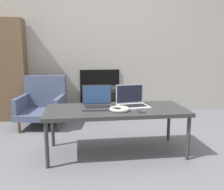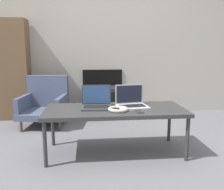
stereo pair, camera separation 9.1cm
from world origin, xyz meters
name	(u,v)px [view 2 (the right image)]	position (x,y,z in m)	size (l,w,h in m)	color
ground_plane	(118,165)	(0.00, 0.00, 0.00)	(14.00, 14.00, 0.00)	slate
wall_back	(103,33)	(0.00, 1.94, 1.29)	(7.00, 0.08, 2.60)	#ADA89E
table	(115,112)	(0.00, 0.29, 0.43)	(1.39, 0.60, 0.46)	#333333
laptop_left	(96,103)	(-0.18, 0.36, 0.51)	(0.31, 0.26, 0.22)	#38383D
laptop_right	(131,102)	(0.18, 0.36, 0.51)	(0.33, 0.28, 0.22)	silver
headphones	(118,109)	(0.02, 0.20, 0.48)	(0.20, 0.20, 0.03)	beige
phone	(140,111)	(0.22, 0.14, 0.47)	(0.06, 0.12, 0.01)	#333338
tv	(103,102)	(-0.02, 1.70, 0.23)	(0.54, 0.38, 0.46)	black
armchair	(45,102)	(-0.86, 1.39, 0.31)	(0.67, 0.68, 0.67)	#47516B
bookshelf	(1,70)	(-1.55, 1.74, 0.74)	(0.82, 0.32, 1.48)	brown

